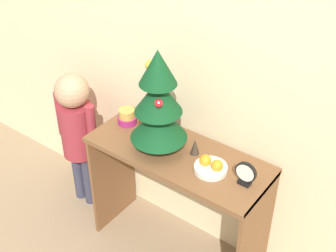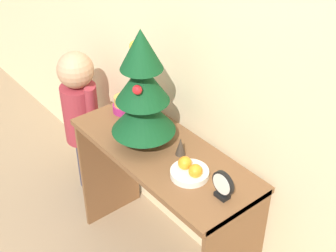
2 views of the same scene
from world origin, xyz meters
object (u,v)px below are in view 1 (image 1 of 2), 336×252
Objects in this scene: desk_clock at (246,174)px; figurine at (195,147)px; mini_tree at (158,104)px; fruit_bowl at (211,167)px; child_figure at (77,125)px; singing_bowl at (127,117)px.

figurine is (-0.34, 0.06, -0.02)m from desk_clock.
desk_clock is (0.53, 0.02, -0.22)m from mini_tree.
desk_clock is 1.44× the size of figurine.
child_figure reaches higher than fruit_bowl.
mini_tree is 0.42m from fruit_bowl.
desk_clock is 0.13× the size of child_figure.
singing_bowl is at bearing 164.51° from mini_tree.
mini_tree is 0.81m from child_figure.
mini_tree is 6.47× the size of figurine.
child_figure is (-0.69, 0.02, -0.43)m from mini_tree.
desk_clock reaches higher than singing_bowl.
child_figure is at bearing 178.16° from mini_tree.
mini_tree is at bearing -1.84° from child_figure.
desk_clock is 1.24m from child_figure.
child_figure is at bearing 179.15° from fruit_bowl.
child_figure is (-1.22, 0.00, -0.21)m from desk_clock.
desk_clock is (0.83, -0.06, 0.02)m from singing_bowl.
figurine is (0.49, -0.01, 0.00)m from singing_bowl.
mini_tree is at bearing -157.32° from figurine.
mini_tree is 4.48× the size of desk_clock.
fruit_bowl is at bearing -6.86° from singing_bowl.
desk_clock is at bearing 2.30° from mini_tree.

